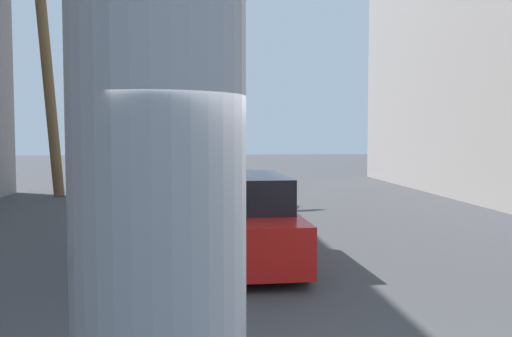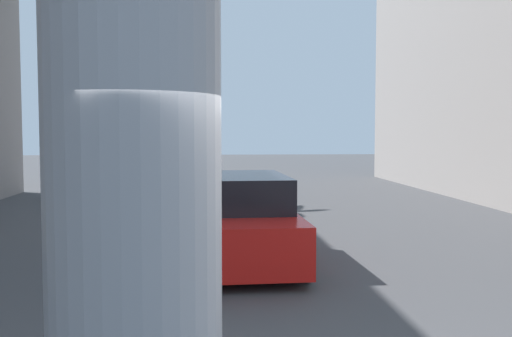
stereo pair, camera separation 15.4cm
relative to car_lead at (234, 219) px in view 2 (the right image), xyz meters
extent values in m
plane|color=#424244|center=(0.29, 3.02, -0.74)|extent=(91.96, 91.96, 0.00)
cylinder|color=black|center=(-1.02, 1.62, -0.42)|extent=(0.24, 0.65, 0.64)
cylinder|color=black|center=(0.91, 1.68, -0.42)|extent=(0.24, 0.65, 0.64)
cylinder|color=black|center=(-0.91, -1.68, -0.42)|extent=(0.24, 0.65, 0.64)
cylinder|color=black|center=(1.02, -1.62, -0.42)|extent=(0.24, 0.65, 0.64)
cube|color=red|center=(0.00, 0.00, -0.18)|extent=(2.18, 4.78, 0.80)
cube|color=black|center=(0.00, 0.00, 0.52)|extent=(1.95, 2.65, 0.60)
cylinder|color=black|center=(-2.15, 11.22, -0.42)|extent=(0.26, 0.65, 0.64)
cylinder|color=black|center=(-0.49, 11.33, -0.42)|extent=(0.26, 0.65, 0.64)
cylinder|color=black|center=(-1.95, 8.24, -0.42)|extent=(0.26, 0.65, 0.64)
cylinder|color=black|center=(-0.29, 8.35, -0.42)|extent=(0.26, 0.65, 0.64)
cube|color=navy|center=(-1.22, 9.79, -0.18)|extent=(2.03, 4.37, 0.80)
cube|color=black|center=(-1.22, 9.79, 0.52)|extent=(1.77, 2.45, 0.60)
cylinder|color=brown|center=(-6.02, 10.87, 3.97)|extent=(1.04, 0.43, 9.43)
camera|label=1|loc=(-0.61, -10.37, 1.60)|focal=40.00mm
camera|label=2|loc=(-0.46, -10.38, 1.60)|focal=40.00mm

